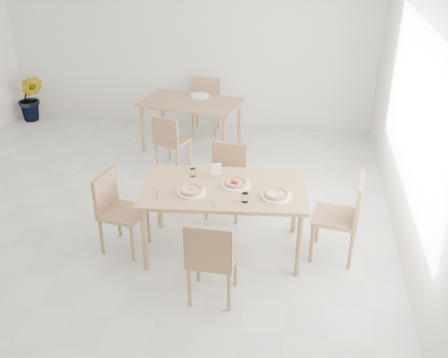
# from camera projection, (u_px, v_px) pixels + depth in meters

# --- Properties ---
(room) EXTENTS (7.28, 7.00, 7.00)m
(room) POSITION_uv_depth(u_px,v_px,m) (416.00, 111.00, 5.04)
(room) COLOR silver
(room) RESTS_ON ground
(main_table) EXTENTS (1.72, 1.07, 0.75)m
(main_table) POSITION_uv_depth(u_px,v_px,m) (224.00, 194.00, 5.28)
(main_table) COLOR #A98057
(main_table) RESTS_ON ground
(chair_south) EXTENTS (0.44, 0.44, 0.86)m
(chair_south) POSITION_uv_depth(u_px,v_px,m) (211.00, 256.00, 4.63)
(chair_south) COLOR #A27D51
(chair_south) RESTS_ON ground
(chair_north) EXTENTS (0.45, 0.45, 0.84)m
(chair_north) POSITION_uv_depth(u_px,v_px,m) (227.00, 174.00, 6.08)
(chair_north) COLOR #A27D51
(chair_north) RESTS_ON ground
(chair_west) EXTENTS (0.49, 0.49, 0.85)m
(chair_west) POSITION_uv_depth(u_px,v_px,m) (116.00, 206.00, 5.41)
(chair_west) COLOR #A27D51
(chair_west) RESTS_ON ground
(chair_east) EXTENTS (0.51, 0.51, 0.91)m
(chair_east) POSITION_uv_depth(u_px,v_px,m) (345.00, 212.00, 5.24)
(chair_east) COLOR #A27D51
(chair_east) RESTS_ON ground
(plate_margherita) EXTENTS (0.29, 0.29, 0.02)m
(plate_margherita) POSITION_uv_depth(u_px,v_px,m) (192.00, 192.00, 5.14)
(plate_margherita) COLOR white
(plate_margherita) RESTS_ON main_table
(plate_mushroom) EXTENTS (0.30, 0.30, 0.02)m
(plate_mushroom) POSITION_uv_depth(u_px,v_px,m) (276.00, 196.00, 5.06)
(plate_mushroom) COLOR white
(plate_mushroom) RESTS_ON main_table
(plate_pepperoni) EXTENTS (0.30, 0.30, 0.02)m
(plate_pepperoni) POSITION_uv_depth(u_px,v_px,m) (236.00, 185.00, 5.27)
(plate_pepperoni) COLOR white
(plate_pepperoni) RESTS_ON main_table
(pizza_margherita) EXTENTS (0.31, 0.31, 0.03)m
(pizza_margherita) POSITION_uv_depth(u_px,v_px,m) (192.00, 190.00, 5.13)
(pizza_margherita) COLOR tan
(pizza_margherita) RESTS_ON plate_margherita
(pizza_mushroom) EXTENTS (0.25, 0.25, 0.03)m
(pizza_mushroom) POSITION_uv_depth(u_px,v_px,m) (276.00, 194.00, 5.05)
(pizza_mushroom) COLOR tan
(pizza_mushroom) RESTS_ON plate_mushroom
(pizza_pepperoni) EXTENTS (0.31, 0.31, 0.03)m
(pizza_pepperoni) POSITION_uv_depth(u_px,v_px,m) (236.00, 183.00, 5.26)
(pizza_pepperoni) COLOR tan
(pizza_pepperoni) RESTS_ON plate_pepperoni
(tumbler_a) EXTENTS (0.07, 0.07, 0.09)m
(tumbler_a) POSITION_uv_depth(u_px,v_px,m) (245.00, 198.00, 4.96)
(tumbler_a) COLOR white
(tumbler_a) RESTS_ON main_table
(tumbler_b) EXTENTS (0.06, 0.06, 0.08)m
(tumbler_b) POSITION_uv_depth(u_px,v_px,m) (193.00, 172.00, 5.45)
(tumbler_b) COLOR white
(tumbler_b) RESTS_ON main_table
(napkin_holder) EXTENTS (0.13, 0.09, 0.13)m
(napkin_holder) POSITION_uv_depth(u_px,v_px,m) (216.00, 170.00, 5.45)
(napkin_holder) COLOR silver
(napkin_holder) RESTS_ON main_table
(fork_a) EXTENTS (0.08, 0.19, 0.01)m
(fork_a) POSITION_uv_depth(u_px,v_px,m) (214.00, 203.00, 4.95)
(fork_a) COLOR silver
(fork_a) RESTS_ON main_table
(fork_b) EXTENTS (0.05, 0.17, 0.01)m
(fork_b) POSITION_uv_depth(u_px,v_px,m) (157.00, 195.00, 5.09)
(fork_b) COLOR silver
(fork_b) RESTS_ON main_table
(second_table) EXTENTS (1.54, 1.06, 0.75)m
(second_table) POSITION_uv_depth(u_px,v_px,m) (191.00, 107.00, 7.64)
(second_table) COLOR #A27D51
(second_table) RESTS_ON ground
(chair_back_s) EXTENTS (0.49, 0.49, 0.79)m
(chair_back_s) POSITION_uv_depth(u_px,v_px,m) (170.00, 139.00, 7.11)
(chair_back_s) COLOR #A27D51
(chair_back_s) RESTS_ON ground
(chair_back_n) EXTENTS (0.43, 0.43, 0.84)m
(chair_back_n) POSITION_uv_depth(u_px,v_px,m) (206.00, 101.00, 8.40)
(chair_back_n) COLOR #A27D51
(chair_back_n) RESTS_ON ground
(plate_empty) EXTENTS (0.29, 0.29, 0.02)m
(plate_empty) POSITION_uv_depth(u_px,v_px,m) (200.00, 96.00, 7.80)
(plate_empty) COLOR white
(plate_empty) RESTS_ON second_table
(potted_plant) EXTENTS (0.51, 0.45, 0.79)m
(potted_plant) POSITION_uv_depth(u_px,v_px,m) (31.00, 98.00, 8.83)
(potted_plant) COLOR #206D25
(potted_plant) RESTS_ON ground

